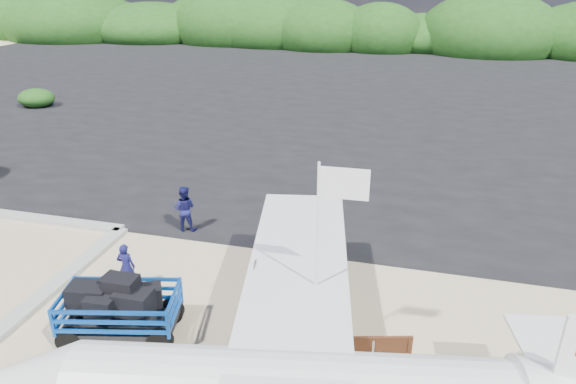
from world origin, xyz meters
The scene contains 9 objects.
ground centered at (0.00, 0.00, 0.00)m, with size 160.00×160.00×0.00m, color beige.
asphalt_apron centered at (0.00, 30.00, 0.00)m, with size 90.00×50.00×0.04m, color #B2B2B2, non-canonical shape.
vegetation_band centered at (0.00, 55.00, 0.00)m, with size 124.00×8.00×4.40m, color #B2B2B2, non-canonical shape.
baggage_cart centered at (-1.34, -0.14, 0.00)m, with size 3.12×1.78×1.56m, color #0C48B4, non-canonical shape.
flagpole centered at (3.64, 0.08, 0.00)m, with size 1.04×0.43×5.18m, color white, non-canonical shape.
crew_a centered at (-2.35, 1.85, 0.74)m, with size 0.54×0.35×1.48m, color #151650.
crew_b centered at (-2.28, 5.69, 0.85)m, with size 0.83×0.65×1.71m, color #151650.
crew_c centered at (3.10, 3.50, 0.94)m, with size 1.10×0.46×1.87m, color #151650.
aircraft_small centered at (-6.11, 32.45, 0.00)m, with size 7.38×7.38×2.66m, color #B2B2B2, non-canonical shape.
Camera 1 is at (5.45, -9.45, 8.74)m, focal length 32.00 mm.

